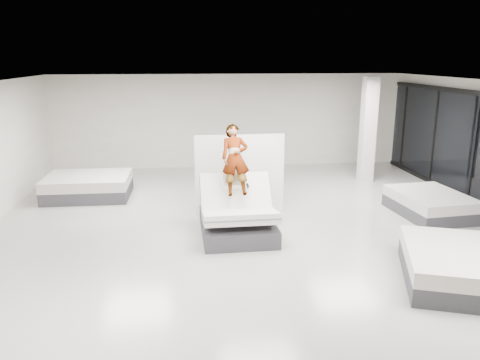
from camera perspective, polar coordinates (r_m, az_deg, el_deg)
The scene contains 9 objects.
room at distance 9.47m, azimuth 2.85°, elevation 1.62°, with size 14.00×14.04×3.20m.
hero_bed at distance 10.14m, azimuth -0.33°, elevation -4.53°, with size 1.57×2.06×1.35m.
person at distance 10.20m, azimuth -0.58°, elevation 0.83°, with size 0.60×0.39×1.64m, color slate.
remote at distance 9.94m, azimuth 0.93°, elevation -0.68°, with size 0.05×0.14×0.03m, color black.
divider_panel at distance 11.33m, azimuth -0.03°, elevation 0.62°, with size 2.16×0.10×1.97m, color white.
flat_bed_right_far at distance 12.35m, azimuth 22.18°, elevation -2.72°, with size 1.66×2.11×0.55m.
flat_bed_right_near at distance 8.90m, azimuth 24.73°, elevation -9.52°, with size 2.25×2.57×0.59m.
flat_bed_left_far at distance 13.52m, azimuth -18.01°, elevation -0.74°, with size 2.25×1.71×0.61m.
column at distance 14.85m, azimuth 15.33°, elevation 5.91°, with size 0.40×0.40×3.20m, color silver.
Camera 1 is at (-1.57, -9.09, 3.75)m, focal length 35.00 mm.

